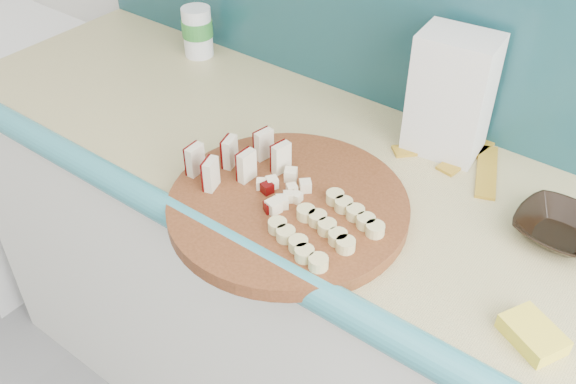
% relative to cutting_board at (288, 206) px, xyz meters
% --- Properties ---
extents(kitchen_counter, '(2.20, 0.63, 0.91)m').
position_rel_cutting_board_xyz_m(kitchen_counter, '(0.12, 0.16, -0.47)').
color(kitchen_counter, white).
rests_on(kitchen_counter, ground).
extents(backsplash, '(2.20, 0.02, 0.50)m').
position_rel_cutting_board_xyz_m(backsplash, '(0.12, 0.45, 0.24)').
color(backsplash, teal).
rests_on(backsplash, kitchen_counter).
extents(cutting_board, '(0.55, 0.55, 0.03)m').
position_rel_cutting_board_xyz_m(cutting_board, '(0.00, 0.00, 0.00)').
color(cutting_board, '#4B2510').
rests_on(cutting_board, kitchen_counter).
extents(apple_wedges, '(0.16, 0.18, 0.06)m').
position_rel_cutting_board_xyz_m(apple_wedges, '(-0.13, 0.01, 0.05)').
color(apple_wedges, beige).
rests_on(apple_wedges, cutting_board).
extents(apple_chunks, '(0.06, 0.07, 0.02)m').
position_rel_cutting_board_xyz_m(apple_chunks, '(-0.03, 0.01, 0.03)').
color(apple_chunks, '#EEE7BE').
rests_on(apple_chunks, cutting_board).
extents(banana_slices, '(0.17, 0.19, 0.02)m').
position_rel_cutting_board_xyz_m(banana_slices, '(0.11, -0.03, 0.02)').
color(banana_slices, '#D7C883').
rests_on(banana_slices, cutting_board).
extents(brown_bowl, '(0.17, 0.17, 0.04)m').
position_rel_cutting_board_xyz_m(brown_bowl, '(0.43, 0.24, 0.01)').
color(brown_bowl, black).
rests_on(brown_bowl, kitchen_counter).
extents(flour_bag, '(0.16, 0.12, 0.26)m').
position_rel_cutting_board_xyz_m(flour_bag, '(0.13, 0.36, 0.12)').
color(flour_bag, silver).
rests_on(flour_bag, kitchen_counter).
extents(canister, '(0.08, 0.08, 0.13)m').
position_rel_cutting_board_xyz_m(canister, '(-0.57, 0.37, 0.05)').
color(canister, white).
rests_on(canister, kitchen_counter).
extents(sponge, '(0.11, 0.10, 0.03)m').
position_rel_cutting_board_xyz_m(sponge, '(0.47, -0.01, -0.00)').
color(sponge, yellow).
rests_on(sponge, kitchen_counter).
extents(banana_peel, '(0.25, 0.21, 0.01)m').
position_rel_cutting_board_xyz_m(banana_peel, '(0.19, 0.36, -0.01)').
color(banana_peel, gold).
rests_on(banana_peel, kitchen_counter).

